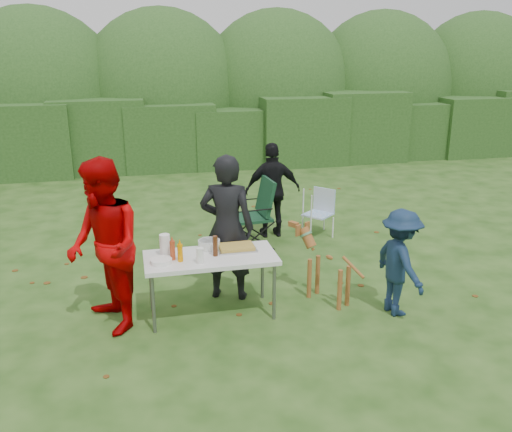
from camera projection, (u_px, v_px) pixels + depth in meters
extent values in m
plane|color=#1E4211|center=(227.00, 315.00, 6.38)|extent=(80.00, 80.00, 0.00)
cube|color=#23471C|center=(169.00, 135.00, 13.53)|extent=(22.00, 1.40, 1.70)
ellipsoid|color=#3D6628|center=(163.00, 98.00, 14.79)|extent=(20.00, 2.60, 3.20)
cube|color=silver|center=(211.00, 258.00, 6.17)|extent=(1.50, 0.70, 0.05)
cylinder|color=slate|center=(153.00, 304.00, 5.88)|extent=(0.04, 0.04, 0.69)
cylinder|color=slate|center=(274.00, 292.00, 6.18)|extent=(0.04, 0.04, 0.69)
cylinder|color=slate|center=(151.00, 283.00, 6.40)|extent=(0.04, 0.04, 0.69)
cylinder|color=slate|center=(262.00, 272.00, 6.69)|extent=(0.04, 0.04, 0.69)
imported|color=black|center=(227.00, 228.00, 6.57)|extent=(0.77, 0.64, 1.82)
imported|color=#AC0001|center=(104.00, 247.00, 5.81)|extent=(0.99, 1.12, 1.93)
imported|color=black|center=(273.00, 190.00, 8.75)|extent=(0.92, 0.41, 1.55)
imported|color=#132742|center=(400.00, 263.00, 6.24)|extent=(0.56, 0.87, 1.27)
cube|color=#B7B7BA|center=(237.00, 249.00, 6.35)|extent=(0.45, 0.30, 0.02)
cube|color=#B6953C|center=(237.00, 247.00, 6.34)|extent=(0.40, 0.26, 0.04)
cylinder|color=orange|center=(180.00, 253.00, 5.98)|extent=(0.06, 0.06, 0.20)
cylinder|color=#A63C1B|center=(173.00, 250.00, 6.03)|extent=(0.06, 0.06, 0.22)
cylinder|color=#47230F|center=(215.00, 246.00, 6.13)|extent=(0.06, 0.06, 0.24)
cylinder|color=white|center=(165.00, 245.00, 6.12)|extent=(0.12, 0.12, 0.26)
cylinder|color=white|center=(200.00, 256.00, 5.93)|extent=(0.08, 0.08, 0.18)
cylinder|color=silver|center=(209.00, 244.00, 6.38)|extent=(0.26, 0.26, 0.10)
cylinder|color=white|center=(161.00, 261.00, 5.95)|extent=(0.24, 0.24, 0.05)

